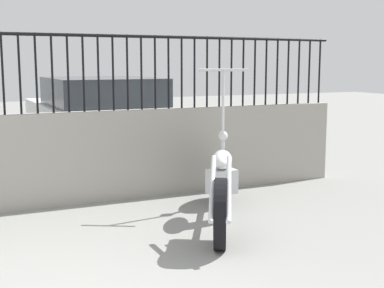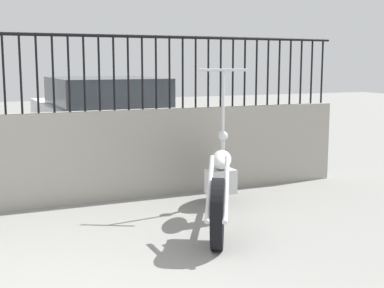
% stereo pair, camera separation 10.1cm
% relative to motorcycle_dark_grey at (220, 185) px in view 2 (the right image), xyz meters
% --- Properties ---
extents(motorcycle_dark_grey, '(1.13, 1.95, 1.52)m').
position_rel_motorcycle_dark_grey_xyz_m(motorcycle_dark_grey, '(0.00, 0.00, 0.00)').
color(motorcycle_dark_grey, black).
rests_on(motorcycle_dark_grey, ground_plane).
extents(car_white, '(1.75, 4.09, 1.34)m').
position_rel_motorcycle_dark_grey_xyz_m(car_white, '(-0.19, 3.81, 0.29)').
color(car_white, black).
rests_on(car_white, ground_plane).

